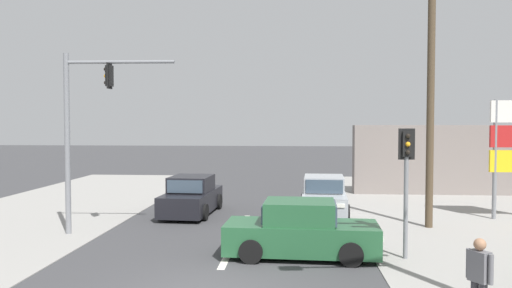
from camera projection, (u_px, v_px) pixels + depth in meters
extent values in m
cube|color=silver|center=(227.00, 257.00, 13.77)|extent=(0.20, 2.40, 0.01)
cube|color=silver|center=(244.00, 221.00, 18.75)|extent=(0.20, 2.40, 0.01)
cylinder|color=#4C3D2B|center=(431.00, 88.00, 17.42)|extent=(0.26, 0.26, 9.90)
cylinder|color=slate|center=(67.00, 144.00, 16.48)|extent=(0.18, 0.18, 6.00)
cylinder|color=slate|center=(120.00, 62.00, 16.29)|extent=(3.60, 0.21, 0.11)
cube|color=black|center=(109.00, 76.00, 16.32)|extent=(0.21, 0.27, 0.68)
cube|color=black|center=(109.00, 76.00, 16.32)|extent=(0.05, 0.44, 0.84)
sphere|color=black|center=(106.00, 69.00, 16.32)|extent=(0.13, 0.13, 0.13)
sphere|color=orange|center=(106.00, 76.00, 16.33)|extent=(0.13, 0.13, 0.13)
sphere|color=black|center=(106.00, 83.00, 16.34)|extent=(0.13, 0.13, 0.13)
cylinder|color=slate|center=(406.00, 208.00, 13.50)|extent=(0.12, 0.12, 2.80)
cube|color=black|center=(407.00, 144.00, 13.42)|extent=(0.27, 0.22, 0.68)
cube|color=black|center=(407.00, 144.00, 13.42)|extent=(0.44, 0.07, 0.84)
sphere|color=black|center=(408.00, 136.00, 13.30)|extent=(0.13, 0.13, 0.13)
sphere|color=orange|center=(408.00, 144.00, 13.30)|extent=(0.13, 0.13, 0.13)
sphere|color=black|center=(408.00, 152.00, 13.31)|extent=(0.13, 0.13, 0.13)
cylinder|color=slate|center=(495.00, 160.00, 19.08)|extent=(0.16, 0.16, 4.60)
cube|color=gray|center=(470.00, 160.00, 25.83)|extent=(12.00, 1.00, 3.60)
cube|color=#A3A8AD|center=(324.00, 201.00, 20.19)|extent=(1.90, 4.28, 0.80)
cube|color=#A3A8AD|center=(324.00, 184.00, 20.21)|extent=(1.65, 1.97, 0.62)
cube|color=#384756|center=(324.00, 187.00, 19.25)|extent=(1.44, 0.13, 0.53)
cube|color=#384756|center=(324.00, 181.00, 21.17)|extent=(1.41, 0.13, 0.50)
cube|color=white|center=(325.00, 205.00, 18.08)|extent=(1.45, 0.11, 0.14)
cylinder|color=black|center=(347.00, 213.00, 18.80)|extent=(0.22, 0.65, 0.64)
cylinder|color=black|center=(302.00, 212.00, 19.01)|extent=(0.22, 0.65, 0.64)
cylinder|color=black|center=(343.00, 202.00, 21.38)|extent=(0.22, 0.65, 0.64)
cylinder|color=black|center=(304.00, 201.00, 21.59)|extent=(0.22, 0.65, 0.64)
cube|color=#235633|center=(301.00, 237.00, 13.80)|extent=(4.27, 1.88, 0.80)
cube|color=#235633|center=(300.00, 212.00, 13.78)|extent=(1.97, 1.64, 0.62)
cube|color=#384756|center=(335.00, 213.00, 13.67)|extent=(0.12, 1.44, 0.53)
cube|color=#384756|center=(265.00, 211.00, 13.90)|extent=(0.12, 1.41, 0.50)
cube|color=white|center=(380.00, 233.00, 13.55)|extent=(0.10, 1.45, 0.14)
cylinder|color=black|center=(347.00, 239.00, 14.50)|extent=(0.65, 0.22, 0.64)
cylinder|color=black|center=(351.00, 255.00, 12.82)|extent=(0.65, 0.22, 0.64)
cylinder|color=black|center=(258.00, 237.00, 14.81)|extent=(0.65, 0.22, 0.64)
cylinder|color=black|center=(251.00, 252.00, 13.12)|extent=(0.65, 0.22, 0.64)
cube|color=black|center=(192.00, 201.00, 20.30)|extent=(1.95, 4.29, 0.80)
cube|color=black|center=(191.00, 184.00, 20.22)|extent=(1.67, 1.99, 0.62)
cube|color=#384756|center=(197.00, 181.00, 21.18)|extent=(1.44, 0.14, 0.53)
cube|color=#384756|center=(185.00, 187.00, 19.26)|extent=(1.41, 0.14, 0.50)
cube|color=white|center=(204.00, 190.00, 22.39)|extent=(1.44, 0.13, 0.14)
cylinder|color=black|center=(181.00, 201.00, 21.71)|extent=(0.23, 0.65, 0.64)
cylinder|color=black|center=(219.00, 202.00, 21.49)|extent=(0.23, 0.65, 0.64)
cylinder|color=black|center=(161.00, 211.00, 19.14)|extent=(0.23, 0.65, 0.64)
cylinder|color=black|center=(205.00, 212.00, 18.91)|extent=(0.23, 0.65, 0.64)
cube|color=slate|center=(479.00, 266.00, 8.99)|extent=(0.38, 0.42, 0.56)
sphere|color=#9E7051|center=(480.00, 244.00, 8.98)|extent=(0.22, 0.22, 0.22)
cylinder|color=slate|center=(468.00, 263.00, 9.20)|extent=(0.09, 0.09, 0.54)
cylinder|color=slate|center=(491.00, 270.00, 8.79)|extent=(0.09, 0.09, 0.54)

